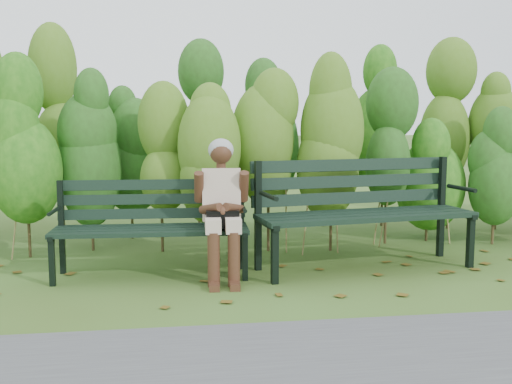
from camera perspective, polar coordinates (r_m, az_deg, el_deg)
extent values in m
plane|color=#3C4E1A|center=(5.08, 0.56, -8.91)|extent=(80.00, 80.00, 0.00)
cylinder|color=#47381E|center=(6.37, -20.75, -2.41)|extent=(0.03, 0.03, 0.80)
ellipsoid|color=#216214|center=(6.30, -21.01, 3.35)|extent=(0.64, 0.64, 1.44)
cylinder|color=#47381E|center=(6.26, -15.28, -2.35)|extent=(0.03, 0.03, 0.80)
ellipsoid|color=#216214|center=(6.19, -15.47, 3.50)|extent=(0.64, 0.64, 1.44)
cylinder|color=#47381E|center=(6.21, -9.67, -2.27)|extent=(0.03, 0.03, 0.80)
ellipsoid|color=#216214|center=(6.14, -9.79, 3.63)|extent=(0.64, 0.64, 1.44)
cylinder|color=#47381E|center=(6.22, -4.02, -2.16)|extent=(0.03, 0.03, 0.80)
ellipsoid|color=#216214|center=(6.15, -4.08, 3.73)|extent=(0.64, 0.64, 1.44)
cylinder|color=#47381E|center=(6.30, 1.54, -2.04)|extent=(0.03, 0.03, 0.80)
ellipsoid|color=#216214|center=(6.23, 1.56, 3.78)|extent=(0.64, 0.64, 1.44)
cylinder|color=#47381E|center=(6.43, 6.93, -1.90)|extent=(0.03, 0.03, 0.80)
ellipsoid|color=#216214|center=(6.36, 7.02, 3.80)|extent=(0.64, 0.64, 1.44)
cylinder|color=#47381E|center=(6.61, 12.06, -1.76)|extent=(0.03, 0.03, 0.80)
ellipsoid|color=#216214|center=(6.54, 12.21, 3.79)|extent=(0.64, 0.64, 1.44)
cylinder|color=#47381E|center=(6.84, 16.88, -1.61)|extent=(0.03, 0.03, 0.80)
ellipsoid|color=#216214|center=(6.78, 17.07, 3.75)|extent=(0.64, 0.64, 1.44)
cylinder|color=#47381E|center=(7.12, 21.35, -1.46)|extent=(0.03, 0.03, 0.80)
ellipsoid|color=#216214|center=(7.06, 21.58, 3.68)|extent=(0.64, 0.64, 1.44)
cylinder|color=#47381E|center=(7.28, -17.40, 0.07)|extent=(0.04, 0.04, 1.10)
ellipsoid|color=#294B1A|center=(7.22, -17.66, 7.01)|extent=(0.70, 0.70, 1.98)
cylinder|color=#47381E|center=(7.19, -11.35, 0.18)|extent=(0.04, 0.04, 1.10)
ellipsoid|color=#294B1A|center=(7.14, -11.52, 7.21)|extent=(0.70, 0.70, 1.98)
cylinder|color=#47381E|center=(7.19, -5.23, 0.29)|extent=(0.04, 0.04, 1.10)
ellipsoid|color=#294B1A|center=(7.14, -5.31, 7.32)|extent=(0.70, 0.70, 1.98)
cylinder|color=#47381E|center=(7.27, 0.83, 0.39)|extent=(0.04, 0.04, 1.10)
ellipsoid|color=#294B1A|center=(7.21, 0.85, 7.35)|extent=(0.70, 0.70, 1.98)
cylinder|color=#47381E|center=(7.42, 6.70, 0.49)|extent=(0.04, 0.04, 1.10)
ellipsoid|color=#294B1A|center=(7.37, 6.80, 7.29)|extent=(0.70, 0.70, 1.98)
cylinder|color=#47381E|center=(7.65, 12.27, 0.57)|extent=(0.04, 0.04, 1.10)
ellipsoid|color=#294B1A|center=(7.61, 12.45, 7.17)|extent=(0.70, 0.70, 1.98)
cylinder|color=#47381E|center=(7.95, 17.46, 0.65)|extent=(0.04, 0.04, 1.10)
ellipsoid|color=#294B1A|center=(7.91, 17.71, 7.00)|extent=(0.70, 0.70, 1.98)
cylinder|color=#47381E|center=(8.31, 22.25, 0.71)|extent=(0.04, 0.04, 1.10)
ellipsoid|color=#294B1A|center=(8.27, 22.54, 6.78)|extent=(0.70, 0.70, 1.98)
cube|color=brown|center=(4.74, -6.26, -10.13)|extent=(0.09, 0.07, 0.01)
cube|color=brown|center=(4.93, -10.84, -9.53)|extent=(0.11, 0.11, 0.01)
cube|color=brown|center=(6.47, 17.53, -5.71)|extent=(0.11, 0.09, 0.01)
cube|color=brown|center=(5.56, 16.95, -7.77)|extent=(0.10, 0.11, 0.01)
cube|color=brown|center=(4.66, -6.63, -10.43)|extent=(0.09, 0.10, 0.01)
cube|color=brown|center=(4.14, -20.01, -13.12)|extent=(0.11, 0.11, 0.01)
cube|color=brown|center=(6.52, 15.49, -5.53)|extent=(0.11, 0.11, 0.01)
cube|color=brown|center=(5.46, 17.62, -8.08)|extent=(0.11, 0.11, 0.01)
cube|color=brown|center=(3.99, -1.03, -13.43)|extent=(0.07, 0.09, 0.01)
cube|color=brown|center=(5.25, 0.80, -8.36)|extent=(0.11, 0.11, 0.01)
cube|color=brown|center=(5.87, 13.15, -6.87)|extent=(0.10, 0.11, 0.01)
cube|color=brown|center=(4.54, 21.90, -11.38)|extent=(0.10, 0.11, 0.01)
cube|color=brown|center=(5.14, 8.39, -8.77)|extent=(0.11, 0.11, 0.01)
cube|color=brown|center=(5.17, 3.69, -8.63)|extent=(0.09, 0.11, 0.01)
cube|color=brown|center=(6.40, 17.13, -5.84)|extent=(0.11, 0.11, 0.01)
cube|color=brown|center=(4.50, 10.18, -11.13)|extent=(0.09, 0.07, 0.01)
cube|color=brown|center=(6.03, 17.28, -6.63)|extent=(0.11, 0.11, 0.01)
cube|color=brown|center=(5.02, -11.13, -9.21)|extent=(0.10, 0.11, 0.01)
cube|color=brown|center=(5.58, -10.41, -7.53)|extent=(0.10, 0.09, 0.01)
cube|color=brown|center=(5.87, 13.89, -6.90)|extent=(0.10, 0.09, 0.01)
cube|color=brown|center=(4.86, 3.11, -9.65)|extent=(0.07, 0.09, 0.01)
cube|color=brown|center=(6.79, 21.47, -5.27)|extent=(0.09, 0.11, 0.01)
cube|color=brown|center=(5.45, 16.17, -8.06)|extent=(0.11, 0.11, 0.01)
cube|color=brown|center=(4.54, -12.87, -11.03)|extent=(0.10, 0.09, 0.01)
cube|color=brown|center=(5.02, -18.31, -9.44)|extent=(0.08, 0.10, 0.01)
cube|color=brown|center=(5.88, -9.03, -6.74)|extent=(0.11, 0.10, 0.01)
cube|color=brown|center=(5.26, -19.95, -8.76)|extent=(0.09, 0.10, 0.01)
cube|color=brown|center=(6.49, 16.67, -5.63)|extent=(0.11, 0.11, 0.01)
cube|color=brown|center=(5.50, -8.94, -7.73)|extent=(0.11, 0.10, 0.01)
cube|color=brown|center=(5.57, -19.87, -7.88)|extent=(0.11, 0.11, 0.01)
cube|color=brown|center=(5.50, -2.15, -7.65)|extent=(0.10, 0.11, 0.01)
cube|color=brown|center=(5.17, 7.03, -8.66)|extent=(0.11, 0.11, 0.01)
cube|color=black|center=(5.15, -10.10, -3.96)|extent=(1.70, 0.17, 0.04)
cube|color=black|center=(5.27, -10.01, -3.71)|extent=(1.70, 0.17, 0.04)
cube|color=black|center=(5.38, -9.92, -3.48)|extent=(1.70, 0.17, 0.04)
cube|color=black|center=(5.50, -9.83, -3.25)|extent=(1.70, 0.17, 0.04)
cube|color=black|center=(5.56, -9.80, -2.04)|extent=(1.70, 0.12, 0.10)
cube|color=black|center=(5.56, -9.82, -0.68)|extent=(1.70, 0.12, 0.10)
cube|color=black|center=(5.56, -9.84, 0.69)|extent=(1.70, 0.12, 0.10)
cube|color=black|center=(5.31, -18.87, -6.25)|extent=(0.05, 0.05, 0.42)
cube|color=black|center=(5.65, -18.04, -3.22)|extent=(0.05, 0.05, 0.85)
cube|color=black|center=(5.45, -18.51, -3.82)|extent=(0.07, 0.47, 0.04)
cylinder|color=black|center=(5.37, -18.70, -1.74)|extent=(0.05, 0.35, 0.03)
cube|color=black|center=(5.19, -1.05, -6.17)|extent=(0.05, 0.05, 0.42)
cube|color=black|center=(5.54, -1.41, -3.07)|extent=(0.05, 0.05, 0.85)
cube|color=black|center=(5.33, -1.22, -3.68)|extent=(0.07, 0.47, 0.04)
cylinder|color=black|center=(5.25, -1.19, -1.55)|extent=(0.05, 0.35, 0.03)
cube|color=black|center=(5.42, 11.51, -2.55)|extent=(2.02, 0.43, 0.05)
cube|color=black|center=(5.54, 10.82, -2.32)|extent=(2.02, 0.43, 0.05)
cube|color=black|center=(5.67, 10.16, -2.10)|extent=(2.02, 0.43, 0.05)
cube|color=black|center=(5.79, 9.53, -1.88)|extent=(2.02, 0.43, 0.05)
cube|color=black|center=(5.87, 9.11, -0.54)|extent=(2.01, 0.37, 0.12)
cube|color=black|center=(5.86, 9.07, 1.01)|extent=(2.01, 0.37, 0.12)
cube|color=black|center=(5.86, 9.03, 2.56)|extent=(2.01, 0.37, 0.12)
cube|color=black|center=(5.08, 1.80, -5.98)|extent=(0.06, 0.06, 0.51)
cube|color=black|center=(5.48, 0.19, -2.30)|extent=(0.06, 0.06, 1.01)
cube|color=black|center=(5.24, 1.02, -2.99)|extent=(0.14, 0.56, 0.05)
cylinder|color=black|center=(5.15, 1.22, -0.38)|extent=(0.10, 0.42, 0.04)
cube|color=black|center=(5.97, 19.75, -4.41)|extent=(0.06, 0.06, 0.51)
cube|color=black|center=(6.32, 17.24, -1.36)|extent=(0.06, 0.06, 1.01)
cube|color=black|center=(6.11, 18.59, -1.90)|extent=(0.14, 0.56, 0.05)
cylinder|color=black|center=(6.03, 18.99, 0.34)|extent=(0.10, 0.42, 0.04)
cube|color=beige|center=(5.10, -4.14, -3.01)|extent=(0.15, 0.40, 0.12)
cube|color=beige|center=(5.11, -2.25, -2.98)|extent=(0.15, 0.40, 0.12)
cylinder|color=#472818|center=(5.01, -4.05, -6.45)|extent=(0.11, 0.11, 0.46)
cylinder|color=#472818|center=(5.01, -2.12, -6.42)|extent=(0.11, 0.11, 0.46)
cube|color=#472818|center=(4.99, -4.00, -8.92)|extent=(0.09, 0.19, 0.06)
cube|color=#472818|center=(4.99, -2.05, -8.88)|extent=(0.09, 0.19, 0.06)
cube|color=beige|center=(5.32, -3.34, -0.25)|extent=(0.34, 0.25, 0.48)
cylinder|color=#472818|center=(5.28, -3.35, 2.44)|extent=(0.08, 0.08, 0.09)
sphere|color=#472818|center=(5.26, -3.35, 3.75)|extent=(0.20, 0.20, 0.20)
ellipsoid|color=gray|center=(5.28, -3.37, 4.01)|extent=(0.23, 0.21, 0.20)
cylinder|color=#472818|center=(5.23, -5.45, 0.48)|extent=(0.09, 0.20, 0.29)
cylinder|color=#472818|center=(5.25, -1.17, 0.53)|extent=(0.09, 0.20, 0.29)
cylinder|color=#472818|center=(5.14, -4.32, -1.57)|extent=(0.21, 0.25, 0.12)
cylinder|color=#472818|center=(5.15, -2.14, -1.54)|extent=(0.22, 0.24, 0.12)
sphere|color=#472818|center=(5.09, -3.20, -1.86)|extent=(0.10, 0.10, 0.10)
cube|color=black|center=(5.11, -3.20, -2.57)|extent=(0.28, 0.12, 0.15)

